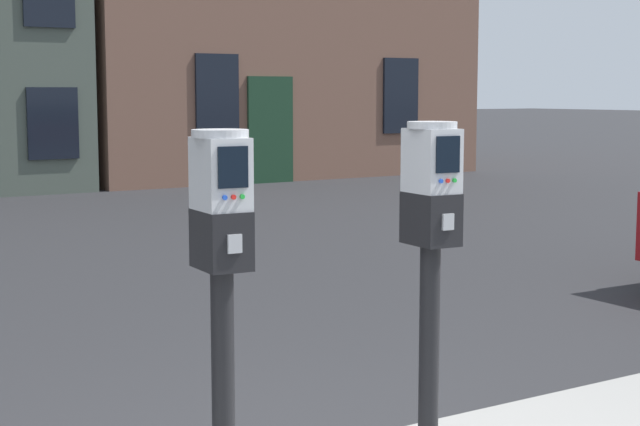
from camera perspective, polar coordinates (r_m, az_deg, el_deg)
The scene contains 2 objects.
parking_meter_near_kerb at distance 3.77m, azimuth -5.71°, elevation -2.26°, with size 0.23×0.26×1.50m.
parking_meter_twin_adjacent at distance 4.32m, azimuth 6.42°, elevation -0.98°, with size 0.23×0.26×1.51m.
Camera 1 is at (-2.20, -3.55, 1.78)m, focal length 55.41 mm.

